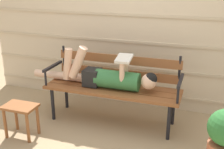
{
  "coord_description": "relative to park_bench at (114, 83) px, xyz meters",
  "views": [
    {
      "loc": [
        1.1,
        -3.11,
        1.85
      ],
      "look_at": [
        0.0,
        0.07,
        0.66
      ],
      "focal_mm": 46.22,
      "sensor_mm": 36.0,
      "label": 1
    }
  ],
  "objects": [
    {
      "name": "ground_plane",
      "position": [
        0.0,
        -0.14,
        -0.51
      ],
      "size": [
        12.0,
        12.0,
        0.0
      ],
      "primitive_type": "plane",
      "color": "tan"
    },
    {
      "name": "reclining_person",
      "position": [
        -0.07,
        -0.07,
        0.11
      ],
      "size": [
        1.71,
        0.26,
        0.53
      ],
      "color": "#33703D"
    },
    {
      "name": "house_siding",
      "position": [
        0.0,
        0.6,
        0.61
      ],
      "size": [
        4.37,
        0.08,
        2.24
      ],
      "color": "beige",
      "rests_on": "ground"
    },
    {
      "name": "footstool",
      "position": [
        -0.9,
        -0.75,
        -0.21
      ],
      "size": [
        0.39,
        0.26,
        0.4
      ],
      "color": "brown",
      "rests_on": "ground"
    },
    {
      "name": "park_bench",
      "position": [
        0.0,
        0.0,
        0.0
      ],
      "size": [
        1.72,
        0.51,
        0.9
      ],
      "color": "brown",
      "rests_on": "ground"
    }
  ]
}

